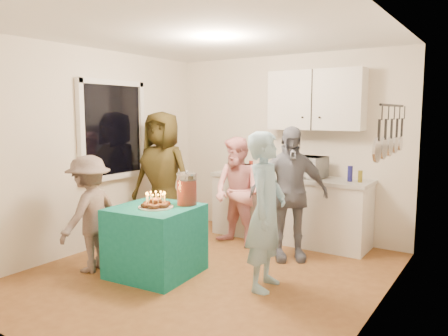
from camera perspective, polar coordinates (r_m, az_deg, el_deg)
The scene contains 19 objects.
floor at distance 5.00m, azimuth -2.26°, elevation -13.63°, with size 4.00×4.00×0.00m, color brown.
ceiling at distance 4.75m, azimuth -2.42°, elevation 17.19°, with size 4.00×4.00×0.00m, color white.
back_wall at distance 6.42m, azimuth 8.09°, elevation 2.86°, with size 3.60×3.60×0.00m, color silver.
left_wall at distance 5.92m, azimuth -16.68°, elevation 2.27°, with size 4.00×4.00×0.00m, color silver.
right_wall at distance 3.94m, azimuth 19.50°, elevation -0.15°, with size 4.00×4.00×0.00m, color silver.
window_night at distance 6.08m, azimuth -14.42°, elevation 4.83°, with size 0.04×1.00×1.20m, color black.
counter at distance 6.20m, azimuth 8.44°, elevation -5.44°, with size 2.20×0.58×0.86m, color white.
countertop at distance 6.12m, azimuth 8.52°, elevation -1.27°, with size 2.24×0.62×0.05m, color beige.
upper_cabinet at distance 6.07m, azimuth 11.91°, elevation 8.67°, with size 1.30×0.30×0.80m, color white.
pot_rack at distance 4.62m, azimuth 20.77°, elevation 4.55°, with size 0.12×1.00×0.60m, color black.
microwave at distance 6.00m, azimuth 10.59°, elevation 0.15°, with size 0.52×0.35×0.29m, color white.
party_table at distance 4.94m, azimuth -8.93°, elevation -9.33°, with size 0.85×0.85×0.76m, color #117469.
donut_cake at distance 4.77m, azimuth -8.91°, elevation -4.09°, with size 0.38×0.38×0.18m, color #381C0C, non-canonical shape.
punch_jar at distance 4.86m, azimuth -4.88°, elevation -2.87°, with size 0.22×0.22×0.34m, color red.
man_birthday at distance 4.42m, azimuth 5.51°, elevation -5.62°, with size 0.58×0.38×1.60m, color #94BFD7.
woman_back_left at distance 6.14m, azimuth -8.05°, elevation -1.10°, with size 0.88×0.57×1.80m, color brown.
woman_back_center at distance 5.82m, azimuth 1.80°, elevation -3.14°, with size 0.71×0.56×1.47m, color pink.
woman_back_right at distance 5.32m, azimuth 8.47°, elevation -3.34°, with size 0.95×0.40×1.62m, color black.
child_near_left at distance 5.15m, azimuth -17.16°, elevation -5.71°, with size 0.85×0.49×1.31m, color #60514D.
Camera 1 is at (2.71, -3.80, 1.77)m, focal length 35.00 mm.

